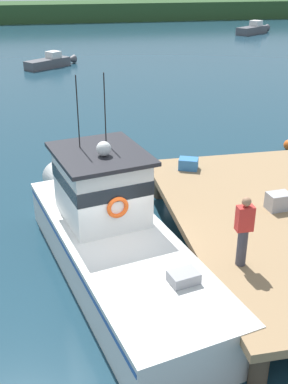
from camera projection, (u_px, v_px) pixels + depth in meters
The scene contains 9 objects.
ground_plane at pixel (111, 273), 12.19m from camera, with size 200.00×200.00×0.00m, color #193847.
main_fishing_boat at pixel (111, 234), 12.00m from camera, with size 4.27×9.96×4.80m.
crate_single_by_cleat at pixel (188, 164), 15.25m from camera, with size 0.60×0.44×0.35m, color #3370B2.
crate_stack_near_edge at pixel (278, 201), 12.72m from camera, with size 0.60×0.44×0.46m, color #9E9EA3.
deckhand_by_the_boat at pixel (244, 230), 10.09m from camera, with size 0.36×0.22×1.63m.
moored_boat_far_left at pixel (51, 62), 36.52m from camera, with size 4.12×3.49×1.15m.
moored_boat_off_the_point at pixel (254, 29), 54.32m from camera, with size 5.15×4.04×1.40m.
mooring_buoy_channel_marker at pixel (104, 145), 20.19m from camera, with size 0.49×0.49×0.49m, color silver.
far_shoreline at pixel (51, 12), 66.55m from camera, with size 120.00×8.00×2.40m, color #284723.
Camera 1 is at (-1.15, -10.08, 7.13)m, focal length 44.66 mm.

